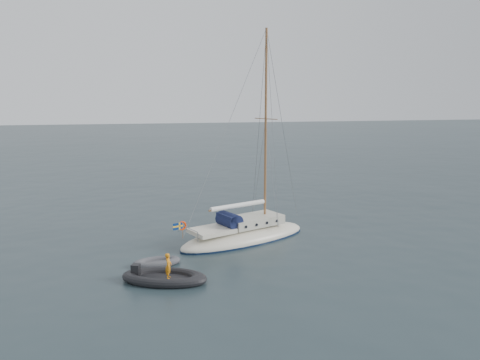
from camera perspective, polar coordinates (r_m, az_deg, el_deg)
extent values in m
plane|color=black|center=(27.49, -1.36, -8.82)|extent=(300.00, 300.00, 0.00)
ellipsoid|color=beige|center=(29.69, 0.56, -7.08)|extent=(9.10, 2.83, 1.52)
cube|color=beige|center=(29.59, 1.90, -5.05)|extent=(3.64, 1.92, 0.56)
cube|color=beige|center=(28.95, -4.11, -5.73)|extent=(2.43, 1.92, 0.25)
cylinder|color=#111738|center=(29.07, -1.66, -4.75)|extent=(0.97, 1.67, 0.97)
cube|color=#111738|center=(28.98, -2.05, -4.39)|extent=(0.45, 1.67, 0.40)
cylinder|color=#98603A|center=(28.92, 3.71, 6.21)|extent=(0.15, 0.15, 12.13)
cylinder|color=#98603A|center=(28.89, 3.72, 7.41)|extent=(0.05, 2.22, 0.05)
cylinder|color=#98603A|center=(29.03, -0.40, -3.14)|extent=(4.24, 0.10, 0.10)
cylinder|color=white|center=(29.01, -0.40, -3.04)|extent=(3.95, 0.28, 0.28)
cylinder|color=gray|center=(28.62, -7.32, -5.08)|extent=(0.04, 2.22, 0.04)
torus|color=#F63200|center=(29.19, -7.56, -4.78)|extent=(0.55, 0.10, 0.55)
cylinder|color=#98603A|center=(28.61, -8.02, -5.31)|extent=(0.03, 0.03, 0.91)
cube|color=navy|center=(28.50, -8.64, -4.75)|extent=(0.61, 0.02, 0.38)
cube|color=yellow|center=(28.50, -8.64, -4.75)|extent=(0.63, 0.03, 0.09)
cube|color=yellow|center=(28.51, -8.42, -4.74)|extent=(0.09, 0.03, 0.40)
cylinder|color=black|center=(30.18, -1.02, -4.75)|extent=(0.18, 0.06, 0.18)
cylinder|color=black|center=(28.35, -0.13, -5.71)|extent=(0.18, 0.06, 0.18)
cylinder|color=black|center=(30.36, 0.47, -4.66)|extent=(0.18, 0.06, 0.18)
cylinder|color=black|center=(28.55, 1.46, -5.60)|extent=(0.18, 0.06, 0.18)
cylinder|color=black|center=(30.57, 1.95, -4.56)|extent=(0.18, 0.06, 0.18)
cylinder|color=black|center=(28.77, 3.01, -5.49)|extent=(0.18, 0.06, 0.18)
cylinder|color=black|center=(30.80, 3.40, -4.46)|extent=(0.18, 0.06, 0.18)
cylinder|color=black|center=(29.01, 4.55, -5.38)|extent=(0.18, 0.06, 0.18)
cube|color=#47474B|center=(25.82, -10.14, -9.96)|extent=(1.58, 0.65, 0.09)
cube|color=black|center=(23.55, -9.21, -11.81)|extent=(2.64, 1.10, 0.13)
cube|color=black|center=(23.37, -12.79, -11.21)|extent=(0.39, 0.39, 0.66)
imported|color=orange|center=(23.33, -8.71, -10.23)|extent=(0.35, 0.49, 1.26)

